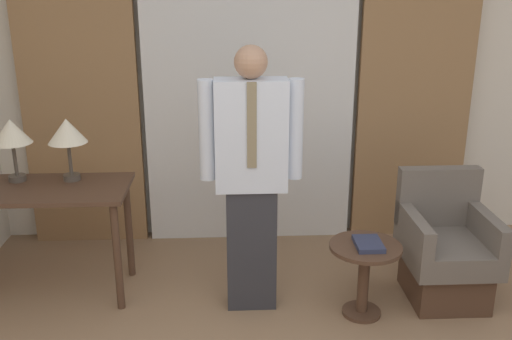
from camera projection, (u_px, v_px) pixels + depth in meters
wall_back at (249, 73)px, 4.51m from camera, size 10.00×0.06×2.70m
curtain_sheer_center at (249, 83)px, 4.40m from camera, size 1.63×0.06×2.58m
curtain_drape_left at (79, 84)px, 4.34m from camera, size 0.90×0.06×2.58m
curtain_drape_right at (416, 82)px, 4.46m from camera, size 0.90×0.06×2.58m
desk at (41, 205)px, 3.73m from camera, size 1.15×0.57×0.77m
table_lamp_left at (11, 134)px, 3.71m from camera, size 0.25×0.25×0.42m
table_lamp_right at (67, 133)px, 3.73m from camera, size 0.25×0.25×0.42m
person at (251, 172)px, 3.50m from camera, size 0.63×0.21×1.70m
armchair at (445, 252)px, 3.80m from camera, size 0.55×0.60×0.84m
side_table at (364, 267)px, 3.57m from camera, size 0.45×0.45×0.49m
book at (368, 244)px, 3.51m from camera, size 0.16×0.22×0.03m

